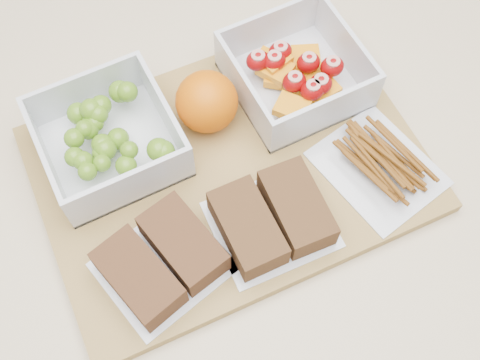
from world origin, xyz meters
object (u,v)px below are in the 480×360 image
Objects in this scene: pretzel_bag at (380,163)px; cutting_board at (230,169)px; orange at (207,102)px; sandwich_bag_center at (272,218)px; fruit_container at (295,74)px; sandwich_bag_left at (161,261)px; grape_container at (109,138)px.

cutting_board is at bearing 151.66° from pretzel_bag.
orange reaches higher than sandwich_bag_center.
orange reaches higher than pretzel_bag.
fruit_container is 0.18m from sandwich_bag_center.
orange is (-0.11, 0.00, 0.01)m from fruit_container.
orange is at bearing 88.05° from cutting_board.
sandwich_bag_left is at bearing 179.17° from pretzel_bag.
fruit_container reaches higher than pretzel_bag.
sandwich_bag_left is 0.26m from pretzel_bag.
sandwich_bag_left is at bearing 175.46° from sandwich_bag_center.
grape_container is (-0.11, 0.08, 0.03)m from cutting_board.
sandwich_bag_left is at bearing -130.11° from orange.
cutting_board is at bearing 94.91° from sandwich_bag_center.
sandwich_bag_center is at bearing -4.54° from sandwich_bag_left.
grape_container is at bearing 125.52° from sandwich_bag_center.
fruit_container is at bearing 30.50° from cutting_board.
grape_container is 0.12m from orange.
cutting_board is 0.14m from sandwich_bag_left.
pretzel_bag is at bearing -25.99° from cutting_board.
orange is 0.19m from sandwich_bag_left.
fruit_container reaches higher than cutting_board.
pretzel_bag is (0.03, -0.14, -0.01)m from fruit_container.
fruit_container is at bearing -4.03° from grape_container.
sandwich_bag_center is (0.00, -0.15, -0.02)m from orange.
pretzel_bag is (0.14, 0.01, -0.00)m from sandwich_bag_center.
cutting_board is 0.09m from sandwich_bag_center.
sandwich_bag_center is (0.12, -0.01, 0.00)m from sandwich_bag_left.
cutting_board is 2.95× the size of fruit_container.
cutting_board is 2.83× the size of pretzel_bag.
sandwich_bag_left is 0.12m from sandwich_bag_center.
pretzel_bag is at bearing -0.83° from sandwich_bag_left.
grape_container reaches higher than pretzel_bag.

